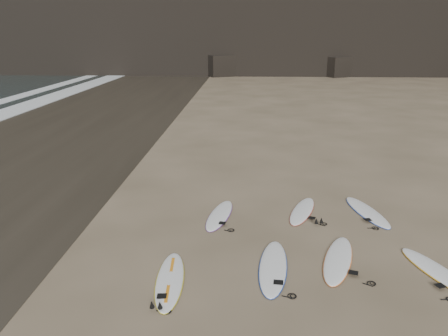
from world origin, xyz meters
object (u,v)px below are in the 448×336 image
object	(u,v)px
surfboard_3	(438,272)
surfboard_6	(302,211)
surfboard_7	(367,212)
surfboard_1	(273,267)
surfboard_0	(170,280)
surfboard_5	(220,215)
surfboard_2	(338,259)

from	to	relation	value
surfboard_3	surfboard_6	size ratio (longest dim) A/B	1.04
surfboard_6	surfboard_7	world-z (taller)	surfboard_7
surfboard_1	surfboard_7	size ratio (longest dim) A/B	1.04
surfboard_0	surfboard_7	xyz separation A→B (m)	(5.27, 4.02, 0.00)
surfboard_1	surfboard_7	world-z (taller)	surfboard_1
surfboard_1	surfboard_6	bearing A→B (deg)	78.05
surfboard_0	surfboard_3	world-z (taller)	surfboard_0
surfboard_1	surfboard_5	size ratio (longest dim) A/B	1.11
surfboard_6	surfboard_2	bearing A→B (deg)	-61.49
surfboard_0	surfboard_2	size ratio (longest dim) A/B	0.98
surfboard_0	surfboard_1	size ratio (longest dim) A/B	0.94
surfboard_0	surfboard_2	xyz separation A→B (m)	(3.84, 1.09, 0.00)
surfboard_1	surfboard_6	xyz separation A→B (m)	(1.07, 3.34, -0.01)
surfboard_3	surfboard_5	xyz separation A→B (m)	(-5.11, 2.94, -0.00)
surfboard_6	surfboard_3	bearing A→B (deg)	-33.17
surfboard_6	surfboard_7	xyz separation A→B (m)	(1.93, 0.02, 0.00)
surfboard_3	surfboard_5	bearing A→B (deg)	130.45
surfboard_2	surfboard_6	size ratio (longest dim) A/B	1.09
surfboard_5	surfboard_6	size ratio (longest dim) A/B	1.02
surfboard_5	surfboard_7	world-z (taller)	surfboard_7
surfboard_1	surfboard_2	size ratio (longest dim) A/B	1.04
surfboard_2	surfboard_6	distance (m)	2.96
surfboard_1	surfboard_3	world-z (taller)	surfboard_1
surfboard_1	surfboard_2	xyz separation A→B (m)	(1.56, 0.43, -0.00)
surfboard_2	surfboard_3	world-z (taller)	surfboard_2
surfboard_0	surfboard_7	distance (m)	6.63
surfboard_1	surfboard_3	bearing A→B (deg)	5.17
surfboard_0	surfboard_5	world-z (taller)	surfboard_0
surfboard_5	surfboard_6	xyz separation A→B (m)	(2.47, 0.45, -0.00)
surfboard_0	surfboard_2	world-z (taller)	surfboard_2
surfboard_1	surfboard_5	bearing A→B (deg)	121.65
surfboard_0	surfboard_7	size ratio (longest dim) A/B	0.98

